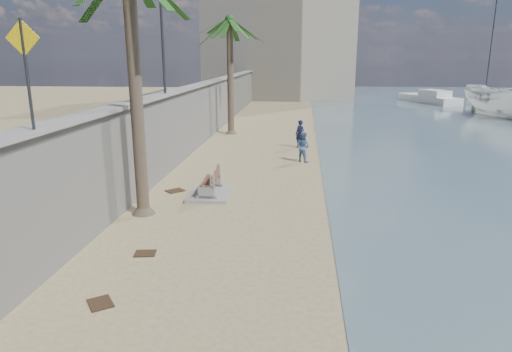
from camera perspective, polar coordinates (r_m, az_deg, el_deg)
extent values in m
plane|color=tan|center=(9.76, -1.27, -17.58)|extent=(140.00, 140.00, 0.00)
cube|color=gray|center=(29.07, -6.72, 7.81)|extent=(0.45, 70.00, 3.50)
cube|color=gray|center=(28.91, -6.83, 11.35)|extent=(0.80, 70.00, 0.12)
cube|color=#B7AA93|center=(60.29, 3.00, 16.44)|extent=(18.00, 12.00, 14.00)
cube|color=gray|center=(17.79, -5.76, -2.17)|extent=(1.63, 2.32, 0.12)
cylinder|color=brown|center=(15.30, -14.76, 9.54)|extent=(0.42, 0.42, 7.91)
cylinder|color=brown|center=(31.44, -3.22, 12.10)|extent=(0.44, 0.44, 7.54)
cylinder|color=#2D2D33|center=(11.42, -26.68, 11.17)|extent=(0.07, 0.07, 2.40)
cube|color=yellow|center=(11.42, -27.15, 15.12)|extent=(0.78, 0.03, 0.78)
cylinder|color=#2D2D33|center=(21.11, -11.63, 16.89)|extent=(0.12, 0.12, 5.00)
imported|color=#141739|center=(26.82, 5.51, 5.50)|extent=(0.81, 0.78, 1.87)
imported|color=#4A6D9A|center=(23.27, 5.87, 3.84)|extent=(1.02, 0.97, 1.68)
imported|color=silver|center=(46.16, 28.25, 8.43)|extent=(4.08, 4.14, 3.82)
cube|color=silver|center=(58.70, 26.61, 8.37)|extent=(5.34, 6.35, 0.70)
cylinder|color=#2D2D33|center=(58.49, 27.26, 13.78)|extent=(0.12, 0.12, 10.64)
cube|color=#382616|center=(10.84, -18.87, -14.81)|extent=(0.74, 0.76, 0.03)
cube|color=#382616|center=(18.50, -10.08, -1.82)|extent=(0.86, 0.86, 0.03)
cube|color=#382616|center=(12.96, -13.68, -9.38)|extent=(0.63, 0.53, 0.03)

